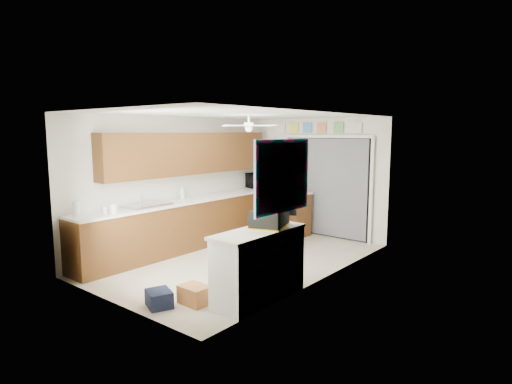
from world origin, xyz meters
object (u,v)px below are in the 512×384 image
Objects in this scene: microwave at (261,180)px; cardboard_box at (195,295)px; soap_bottle at (182,192)px; paper_towel_roll at (76,208)px; dog at (281,237)px; man at (272,206)px; suitcase at (269,218)px; navy_crate at (159,299)px.

cardboard_box is (2.08, -4.03, -0.99)m from microwave.
paper_towel_roll is at bearing -89.94° from soap_bottle.
microwave is at bearing 155.80° from dog.
man is (1.31, 3.26, -0.26)m from paper_towel_roll.
suitcase is at bearing -138.69° from man.
cardboard_box is at bearing -139.60° from suitcase.
suitcase is at bearing -41.92° from dog.
suitcase is 2.36m from dog.
paper_towel_roll is 0.66× the size of navy_crate.
man reaches higher than dog.
microwave reaches higher than navy_crate.
dog reaches higher than navy_crate.
paper_towel_roll reaches higher than dog.
man is at bearing 101.40° from navy_crate.
microwave is 1.80× the size of navy_crate.
cardboard_box is (2.25, 0.34, -0.93)m from paper_towel_roll.
navy_crate is (-0.28, -0.35, -0.01)m from cardboard_box.
paper_towel_roll reaches higher than navy_crate.
soap_bottle is 2.92m from suitcase.
dog is (1.44, -1.23, -0.86)m from microwave.
soap_bottle is at bearing 90.06° from paper_towel_roll.
navy_crate is 3.40m from man.
soap_bottle reaches higher than dog.
cardboard_box is 0.24× the size of man.
microwave is 1.62× the size of cardboard_box.
microwave is at bearing 50.90° from man.
microwave is at bearing 85.62° from soap_bottle.
cardboard_box is at bearing -60.68° from dog.
paper_towel_roll is 0.59× the size of cardboard_box.
man is 0.63m from dog.
paper_towel_roll is 0.14× the size of man.
soap_bottle is at bearing 132.54° from navy_crate.
navy_crate is at bearing -128.50° from cardboard_box.
dog is at bearing 62.90° from paper_towel_roll.
soap_bottle is 0.69× the size of cardboard_box.
microwave is at bearing 87.79° from paper_towel_roll.
microwave is 4.07m from suitcase.
dog is (-1.17, 1.89, -0.81)m from suitcase.
cardboard_box is 3.13m from man.
suitcase is (2.61, -3.12, -0.05)m from microwave.
man is at bearing 68.08° from paper_towel_roll.
microwave reaches higher than soap_bottle.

